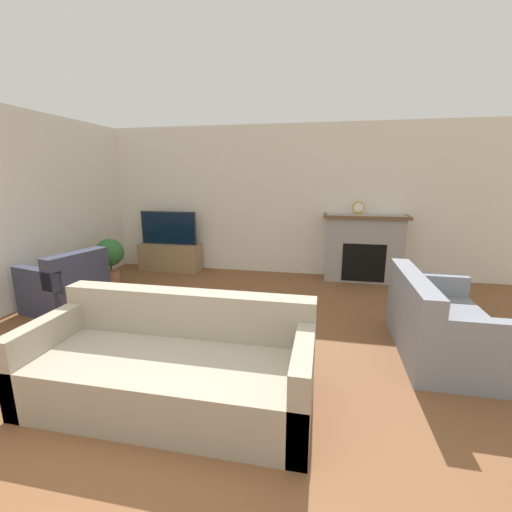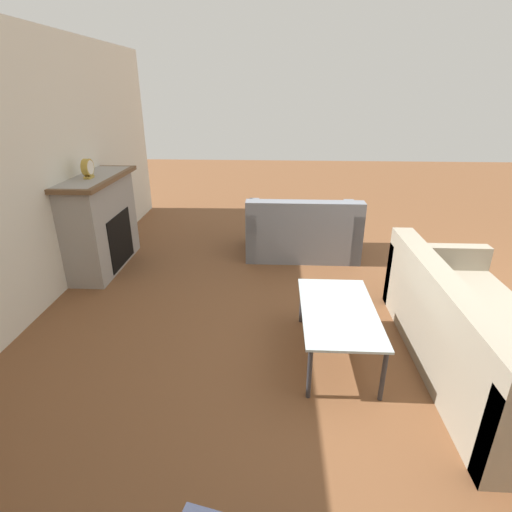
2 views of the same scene
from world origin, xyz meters
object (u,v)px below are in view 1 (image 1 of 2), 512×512
coffee_table (223,306)px  mantel_clock (358,208)px  tv (169,228)px  armchair_by_window (67,288)px  couch_loveseat (439,326)px  potted_plant (110,255)px  couch_sectional (173,367)px

coffee_table → mantel_clock: mantel_clock is taller
tv → armchair_by_window: 2.27m
couch_loveseat → potted_plant: couch_loveseat is taller
tv → armchair_by_window: (-0.51, -2.15, -0.53)m
couch_sectional → armchair_by_window: 2.76m
tv → potted_plant: (-0.65, -0.94, -0.36)m
tv → coffee_table: (1.87, -2.62, -0.43)m
couch_sectional → potted_plant: size_ratio=2.95×
armchair_by_window → potted_plant: 1.23m
coffee_table → potted_plant: bearing=146.5°
couch_loveseat → mantel_clock: mantel_clock is taller
tv → mantel_clock: 3.50m
couch_sectional → armchair_by_window: same height
potted_plant → mantel_clock: (4.13, 1.00, 0.80)m
potted_plant → mantel_clock: bearing=13.7°
tv → couch_sectional: (1.77, -3.70, -0.55)m
armchair_by_window → mantel_clock: (3.99, 2.21, 0.97)m
couch_loveseat → potted_plant: (-4.78, 1.51, 0.18)m
couch_loveseat → potted_plant: 5.02m
armchair_by_window → coffee_table: armchair_by_window is taller
couch_sectional → potted_plant: couch_sectional is taller
couch_sectional → coffee_table: (0.10, 1.08, 0.12)m
couch_loveseat → coffee_table: bearing=94.2°
couch_loveseat → tv: bearing=59.3°
tv → couch_loveseat: (4.13, -2.45, -0.54)m
couch_loveseat → potted_plant: size_ratio=1.94×
armchair_by_window → couch_loveseat: bearing=99.2°
potted_plant → couch_loveseat: bearing=-17.5°
armchair_by_window → potted_plant: bearing=-160.3°
tv → mantel_clock: (3.47, 0.06, 0.44)m
mantel_clock → potted_plant: bearing=-166.3°
couch_sectional → potted_plant: (-2.42, 2.76, 0.19)m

